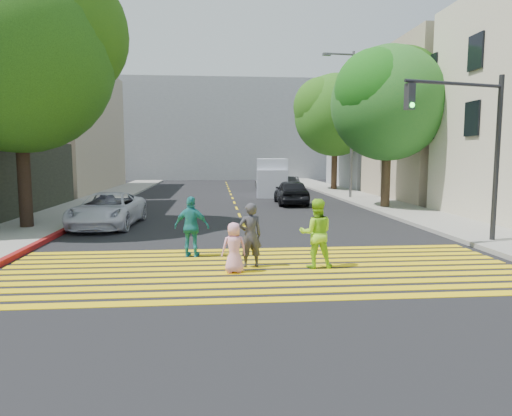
{
  "coord_description": "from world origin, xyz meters",
  "views": [
    {
      "loc": [
        -1.18,
        -10.12,
        2.93
      ],
      "look_at": [
        0.0,
        3.0,
        1.4
      ],
      "focal_mm": 32.0,
      "sensor_mm": 36.0,
      "label": 1
    }
  ],
  "objects": [
    {
      "name": "crosswalk",
      "position": [
        0.0,
        1.28,
        0.01
      ],
      "size": [
        13.4,
        5.3,
        0.01
      ],
      "color": "yellow",
      "rests_on": "ground"
    },
    {
      "name": "street_lamp",
      "position": [
        7.58,
        19.38,
        5.49
      ],
      "size": [
        2.17,
        0.39,
        9.56
      ],
      "rotation": [
        0.0,
        0.0,
        0.09
      ],
      "color": "slate",
      "rests_on": "ground"
    },
    {
      "name": "pedestrian_woman",
      "position": [
        1.43,
        1.41,
        0.91
      ],
      "size": [
        0.93,
        0.76,
        1.81
      ],
      "primitive_type": "imported",
      "rotation": [
        0.0,
        0.0,
        3.06
      ],
      "color": "#9FEC22",
      "rests_on": "ground"
    },
    {
      "name": "tree_left",
      "position": [
        -8.45,
        8.32,
        6.96
      ],
      "size": [
        8.49,
        8.15,
        10.32
      ],
      "rotation": [
        0.0,
        0.0,
        0.15
      ],
      "color": "black",
      "rests_on": "ground"
    },
    {
      "name": "traffic_signal",
      "position": [
        6.96,
        3.74,
        3.54
      ],
      "size": [
        3.65,
        1.13,
        5.47
      ],
      "rotation": [
        0.0,
        0.0,
        0.24
      ],
      "color": "#252526",
      "rests_on": "ground"
    },
    {
      "name": "pedestrian_extra",
      "position": [
        -1.86,
        2.97,
        0.88
      ],
      "size": [
        1.1,
        0.67,
        1.76
      ],
      "primitive_type": "imported",
      "rotation": [
        0.0,
        0.0,
        2.89
      ],
      "color": "teal",
      "rests_on": "ground"
    },
    {
      "name": "white_van",
      "position": [
        2.97,
        23.12,
        1.27
      ],
      "size": [
        2.69,
        5.85,
        2.67
      ],
      "rotation": [
        0.0,
        0.0,
        -0.11
      ],
      "color": "silver",
      "rests_on": "ground"
    },
    {
      "name": "sidewalk_left",
      "position": [
        -8.5,
        22.0,
        0.07
      ],
      "size": [
        3.0,
        40.0,
        0.15
      ],
      "primitive_type": "cube",
      "color": "gray",
      "rests_on": "ground"
    },
    {
      "name": "lane_line",
      "position": [
        0.0,
        22.5,
        0.01
      ],
      "size": [
        0.12,
        34.4,
        0.01
      ],
      "color": "yellow",
      "rests_on": "ground"
    },
    {
      "name": "white_sedan",
      "position": [
        -5.59,
        8.94,
        0.7
      ],
      "size": [
        2.56,
        5.14,
        1.4
      ],
      "primitive_type": "imported",
      "rotation": [
        0.0,
        0.0,
        -0.05
      ],
      "color": "silver",
      "rests_on": "ground"
    },
    {
      "name": "dark_car_near",
      "position": [
        3.34,
        16.67,
        0.75
      ],
      "size": [
        1.92,
        4.46,
        1.5
      ],
      "primitive_type": "imported",
      "rotation": [
        0.0,
        0.0,
        3.11
      ],
      "color": "black",
      "rests_on": "ground"
    },
    {
      "name": "pedestrian_man",
      "position": [
        -0.28,
        1.59,
        0.85
      ],
      "size": [
        0.69,
        0.52,
        1.7
      ],
      "primitive_type": "imported",
      "rotation": [
        0.0,
        0.0,
        3.33
      ],
      "color": "#39383D",
      "rests_on": "ground"
    },
    {
      "name": "backdrop_block",
      "position": [
        0.0,
        48.0,
        6.0
      ],
      "size": [
        30.0,
        8.0,
        12.0
      ],
      "primitive_type": "cube",
      "color": "gray",
      "rests_on": "ground"
    },
    {
      "name": "silver_car",
      "position": [
        3.39,
        29.04,
        0.62
      ],
      "size": [
        2.06,
        4.38,
        1.24
      ],
      "primitive_type": "imported",
      "rotation": [
        0.0,
        0.0,
        3.22
      ],
      "color": "#9D9D9D",
      "rests_on": "ground"
    },
    {
      "name": "building_left_tan",
      "position": [
        -16.0,
        28.0,
        5.0
      ],
      "size": [
        12.0,
        16.0,
        10.0
      ],
      "primitive_type": "cube",
      "color": "tan",
      "rests_on": "ground"
    },
    {
      "name": "tree_right_far",
      "position": [
        8.74,
        26.98,
        6.54
      ],
      "size": [
        7.57,
        7.04,
        9.68
      ],
      "rotation": [
        0.0,
        0.0,
        0.06
      ],
      "color": "#4C2B1A",
      "rests_on": "ground"
    },
    {
      "name": "curb_red",
      "position": [
        -6.9,
        6.0,
        0.08
      ],
      "size": [
        0.2,
        8.0,
        0.16
      ],
      "primitive_type": "cube",
      "color": "maroon",
      "rests_on": "ground"
    },
    {
      "name": "pedestrian_child",
      "position": [
        -0.73,
        1.04,
        0.64
      ],
      "size": [
        0.69,
        0.52,
        1.28
      ],
      "primitive_type": "imported",
      "rotation": [
        0.0,
        0.0,
        3.33
      ],
      "color": "#F59EB9",
      "rests_on": "ground"
    },
    {
      "name": "building_right_tan",
      "position": [
        15.0,
        19.0,
        5.0
      ],
      "size": [
        10.0,
        10.0,
        10.0
      ],
      "primitive_type": "cube",
      "color": "tan",
      "rests_on": "ground"
    },
    {
      "name": "tree_right_near",
      "position": [
        8.11,
        13.92,
        5.98
      ],
      "size": [
        7.9,
        7.87,
        8.84
      ],
      "rotation": [
        0.0,
        0.0,
        0.37
      ],
      "color": "black",
      "rests_on": "ground"
    },
    {
      "name": "ground",
      "position": [
        0.0,
        0.0,
        0.0
      ],
      "size": [
        120.0,
        120.0,
        0.0
      ],
      "primitive_type": "plane",
      "color": "black"
    },
    {
      "name": "dark_car_parked",
      "position": [
        4.85,
        26.12,
        0.61
      ],
      "size": [
        1.3,
        3.71,
        1.22
      ],
      "primitive_type": "imported",
      "rotation": [
        0.0,
        0.0,
        0.0
      ],
      "color": "#26272B",
      "rests_on": "ground"
    },
    {
      "name": "building_right_grey",
      "position": [
        15.0,
        30.0,
        5.0
      ],
      "size": [
        10.0,
        10.0,
        10.0
      ],
      "primitive_type": "cube",
      "color": "gray",
      "rests_on": "ground"
    },
    {
      "name": "sidewalk_right",
      "position": [
        8.5,
        15.0,
        0.07
      ],
      "size": [
        3.0,
        60.0,
        0.15
      ],
      "primitive_type": "cube",
      "color": "gray",
      "rests_on": "ground"
    }
  ]
}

